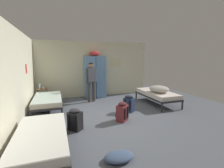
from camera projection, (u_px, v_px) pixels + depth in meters
The scene contains 15 objects.
ground_plane at pixel (115, 115), 5.15m from camera, with size 8.97×8.97×0.00m, color #565B66.
room_backdrop at pixel (67, 73), 5.80m from camera, with size 5.22×5.67×2.51m.
locker_bank at pixel (95, 76), 7.34m from camera, with size 0.90×0.55×2.07m.
shelf_unit at pixel (42, 94), 6.56m from camera, with size 0.38×0.30×0.57m.
bed_left_front at pixel (41, 137), 2.93m from camera, with size 0.90×1.90×0.49m.
bed_left_rear at pixel (48, 100), 5.55m from camera, with size 0.90×1.90×0.49m.
bed_right at pixel (157, 94), 6.38m from camera, with size 0.90×1.90×0.49m.
bedding_heap at pixel (159, 89), 6.20m from camera, with size 0.69×0.78×0.25m.
person_traveler at pixel (91, 78), 6.59m from camera, with size 0.48×0.30×1.59m.
water_bottle at pixel (40, 86), 6.50m from camera, with size 0.08×0.08×0.23m.
lotion_bottle at pixel (44, 87), 6.50m from camera, with size 0.05×0.05×0.14m.
backpack_maroon at pixel (122, 112), 4.66m from camera, with size 0.41×0.42×0.55m.
backpack_navy at pixel (129, 104), 5.47m from camera, with size 0.42×0.41×0.55m.
backpack_black at pixel (75, 120), 4.08m from camera, with size 0.42×0.42×0.55m.
clothes_pile_denim at pixel (119, 157), 2.88m from camera, with size 0.53×0.36×0.13m.
Camera 1 is at (-1.68, -4.63, 1.79)m, focal length 26.27 mm.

